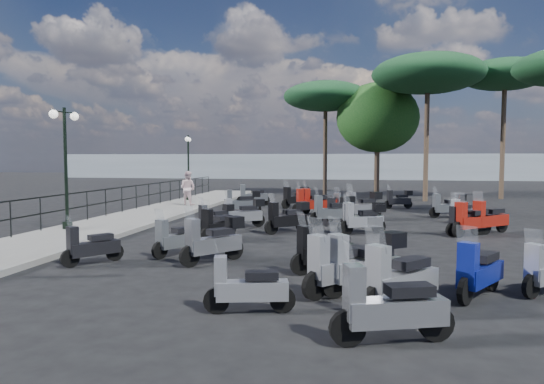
% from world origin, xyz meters
% --- Properties ---
extents(ground, '(120.00, 120.00, 0.00)m').
position_xyz_m(ground, '(0.00, 0.00, 0.00)').
color(ground, black).
rests_on(ground, ground).
extents(sidewalk, '(3.00, 30.00, 0.15)m').
position_xyz_m(sidewalk, '(-6.50, 3.00, 0.07)').
color(sidewalk, slate).
rests_on(sidewalk, ground).
extents(railing, '(0.04, 26.04, 1.10)m').
position_xyz_m(railing, '(-7.80, 2.80, 0.90)').
color(railing, black).
rests_on(railing, sidewalk).
extents(lamp_post_1, '(0.46, 1.16, 4.01)m').
position_xyz_m(lamp_post_1, '(-7.21, -1.43, 2.43)').
color(lamp_post_1, black).
rests_on(lamp_post_1, sidewalk).
extents(lamp_post_2, '(0.45, 1.04, 3.62)m').
position_xyz_m(lamp_post_2, '(-7.11, 9.96, 2.22)').
color(lamp_post_2, black).
rests_on(lamp_post_2, sidewalk).
extents(pedestrian_far, '(0.97, 0.85, 1.71)m').
position_xyz_m(pedestrian_far, '(-6.08, 7.00, 1.00)').
color(pedestrian_far, beige).
rests_on(pedestrian_far, sidewalk).
extents(scooter_0, '(0.97, 1.28, 1.20)m').
position_xyz_m(scooter_0, '(-3.82, -5.69, 0.42)').
color(scooter_0, black).
rests_on(scooter_0, ground).
extents(scooter_1, '(1.25, 1.48, 1.41)m').
position_xyz_m(scooter_1, '(-1.04, -5.03, 0.53)').
color(scooter_1, black).
rests_on(scooter_1, ground).
extents(scooter_2, '(0.82, 1.51, 1.27)m').
position_xyz_m(scooter_2, '(-1.86, -1.97, 0.44)').
color(scooter_2, black).
rests_on(scooter_2, ground).
extents(scooter_3, '(1.10, 1.23, 1.20)m').
position_xyz_m(scooter_3, '(-2.46, -0.22, 0.45)').
color(scooter_3, black).
rests_on(scooter_3, ground).
extents(scooter_4, '(1.71, 0.75, 1.39)m').
position_xyz_m(scooter_4, '(-2.76, 4.87, 0.52)').
color(scooter_4, black).
rests_on(scooter_4, ground).
extents(scooter_5, '(1.72, 0.86, 1.43)m').
position_xyz_m(scooter_5, '(-3.17, 8.80, 0.50)').
color(scooter_5, black).
rests_on(scooter_5, ground).
extents(scooter_6, '(1.47, 0.58, 1.19)m').
position_xyz_m(scooter_6, '(0.60, -8.53, 0.41)').
color(scooter_6, black).
rests_on(scooter_6, ground).
extents(scooter_7, '(0.87, 1.42, 1.24)m').
position_xyz_m(scooter_7, '(-2.25, -4.37, 0.43)').
color(scooter_7, black).
rests_on(scooter_7, ground).
extents(scooter_8, '(1.39, 1.24, 1.35)m').
position_xyz_m(scooter_8, '(0.02, -0.17, 0.51)').
color(scooter_8, black).
rests_on(scooter_8, ground).
extents(scooter_9, '(1.52, 1.04, 1.35)m').
position_xyz_m(scooter_9, '(-1.74, 0.82, 0.51)').
color(scooter_9, black).
rests_on(scooter_9, ground).
extents(scooter_10, '(1.75, 0.97, 1.49)m').
position_xyz_m(scooter_10, '(0.30, 5.16, 0.52)').
color(scooter_10, black).
rests_on(scooter_10, ground).
extents(scooter_11, '(1.26, 1.42, 1.38)m').
position_xyz_m(scooter_11, '(-0.78, 7.99, 0.52)').
color(scooter_11, black).
rests_on(scooter_11, ground).
extents(scooter_12, '(1.69, 0.80, 1.39)m').
position_xyz_m(scooter_12, '(2.78, -9.46, 0.48)').
color(scooter_12, black).
rests_on(scooter_12, ground).
extents(scooter_13, '(1.48, 1.04, 1.35)m').
position_xyz_m(scooter_13, '(1.62, -5.55, 0.47)').
color(scooter_13, black).
rests_on(scooter_13, ground).
extents(scooter_14, '(1.53, 1.04, 1.36)m').
position_xyz_m(scooter_14, '(2.50, 0.11, 0.51)').
color(scooter_14, black).
rests_on(scooter_14, ground).
extents(scooter_15, '(1.69, 0.93, 1.42)m').
position_xyz_m(scooter_15, '(1.41, 2.10, 0.54)').
color(scooter_15, black).
rests_on(scooter_15, ground).
extents(scooter_16, '(0.88, 1.37, 1.20)m').
position_xyz_m(scooter_16, '(1.52, 3.46, 0.45)').
color(scooter_16, black).
rests_on(scooter_16, ground).
extents(scooter_17, '(0.88, 1.36, 1.19)m').
position_xyz_m(scooter_17, '(1.63, 6.34, 0.45)').
color(scooter_17, black).
rests_on(scooter_17, ground).
extents(scooter_18, '(1.56, 1.24, 1.45)m').
position_xyz_m(scooter_18, '(2.48, -7.04, 0.55)').
color(scooter_18, black).
rests_on(scooter_18, ground).
extents(scooter_19, '(1.33, 1.43, 1.46)m').
position_xyz_m(scooter_19, '(2.02, -7.18, 0.51)').
color(scooter_19, black).
rests_on(scooter_19, ground).
extents(scooter_20, '(1.59, 0.74, 1.30)m').
position_xyz_m(scooter_20, '(2.46, 0.11, 0.49)').
color(scooter_20, black).
rests_on(scooter_20, ground).
extents(scooter_21, '(1.40, 0.86, 1.23)m').
position_xyz_m(scooter_21, '(5.74, 0.33, 0.43)').
color(scooter_21, black).
rests_on(scooter_21, ground).
extents(scooter_22, '(1.57, 1.29, 1.48)m').
position_xyz_m(scooter_22, '(2.51, 3.75, 0.56)').
color(scooter_22, black).
rests_on(scooter_22, ground).
extents(scooter_23, '(1.41, 0.76, 1.18)m').
position_xyz_m(scooter_23, '(4.28, 8.60, 0.45)').
color(scooter_23, black).
rests_on(scooter_23, ground).
extents(scooter_25, '(1.06, 1.47, 1.36)m').
position_xyz_m(scooter_25, '(4.47, -6.99, 0.47)').
color(scooter_25, black).
rests_on(scooter_25, ground).
extents(scooter_27, '(1.44, 1.24, 1.43)m').
position_xyz_m(scooter_27, '(6.57, 0.85, 0.50)').
color(scooter_27, black).
rests_on(scooter_27, ground).
extents(scooter_28, '(1.25, 0.98, 1.19)m').
position_xyz_m(scooter_28, '(6.32, 3.60, 0.41)').
color(scooter_28, black).
rests_on(scooter_28, ground).
extents(scooter_29, '(1.57, 0.77, 1.29)m').
position_xyz_m(scooter_29, '(6.03, 5.20, 0.49)').
color(scooter_29, black).
rests_on(scooter_29, ground).
extents(scooter_30, '(1.33, 1.43, 1.46)m').
position_xyz_m(scooter_30, '(3.01, -8.02, 0.51)').
color(scooter_30, black).
rests_on(scooter_30, ground).
extents(scooter_31, '(1.75, 0.97, 1.49)m').
position_xyz_m(scooter_31, '(0.55, 5.44, 0.52)').
color(scooter_31, black).
rests_on(scooter_31, ground).
extents(scooter_32, '(1.44, 1.24, 1.43)m').
position_xyz_m(scooter_32, '(5.91, 0.30, 0.50)').
color(scooter_32, black).
rests_on(scooter_32, ground).
extents(broadleaf_tree, '(5.36, 5.36, 7.43)m').
position_xyz_m(broadleaf_tree, '(3.48, 16.66, 5.14)').
color(broadleaf_tree, '#38281E').
rests_on(broadleaf_tree, ground).
extents(pine_0, '(6.35, 6.35, 8.42)m').
position_xyz_m(pine_0, '(6.13, 13.18, 7.28)').
color(pine_0, '#38281E').
rests_on(pine_0, ground).
extents(pine_1, '(5.32, 5.32, 8.46)m').
position_xyz_m(pine_1, '(10.93, 15.64, 7.49)').
color(pine_1, '#38281E').
rests_on(pine_1, ground).
extents(pine_2, '(5.73, 5.73, 7.68)m').
position_xyz_m(pine_2, '(0.04, 17.25, 6.65)').
color(pine_2, '#38281E').
rests_on(pine_2, ground).
extents(distant_hills, '(70.00, 8.00, 3.00)m').
position_xyz_m(distant_hills, '(0.00, 45.00, 1.50)').
color(distant_hills, gray).
rests_on(distant_hills, ground).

